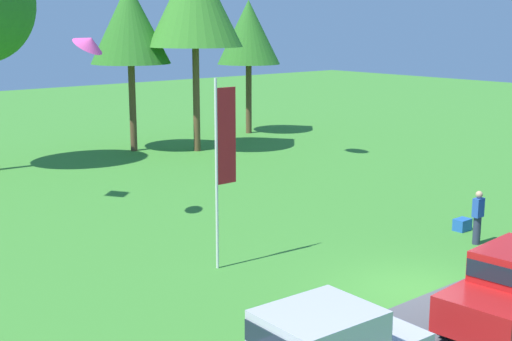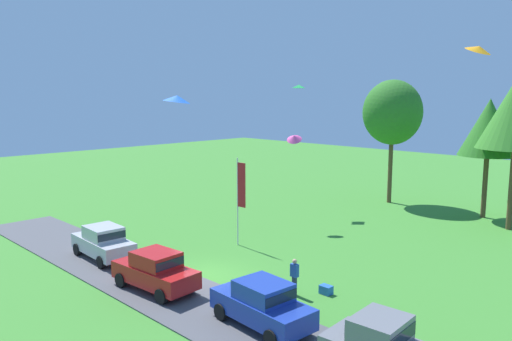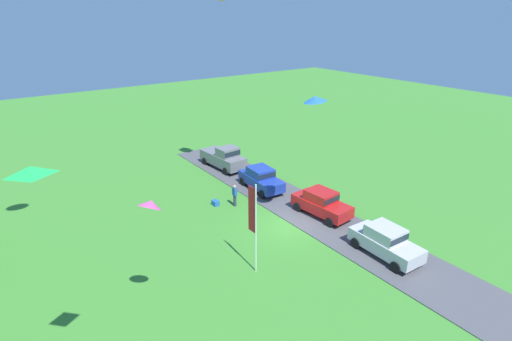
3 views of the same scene
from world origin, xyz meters
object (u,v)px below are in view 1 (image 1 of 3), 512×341
Objects in this scene: person_beside_suv at (478,217)px; kite_delta_over_trees at (89,42)px; tree_left_of_center at (249,33)px; cooler_box at (462,225)px; tree_far_left at (130,24)px; flag_banner at (223,149)px.

kite_delta_over_trees is at bearing 130.87° from person_beside_suv.
person_beside_suv is 24.31m from tree_left_of_center.
person_beside_suv reaches higher than cooler_box.
tree_far_left is (0.39, 21.22, 5.83)m from person_beside_suv.
tree_left_of_center is 7.84× the size of kite_delta_over_trees.
kite_delta_over_trees reaches higher than cooler_box.
person_beside_suv is 0.21× the size of tree_left_of_center.
tree_far_left is at bearing -175.25° from tree_left_of_center.
tree_far_left is 15.77× the size of cooler_box.
flag_banner reaches higher than person_beside_suv.
tree_far_left is 1.09× the size of tree_left_of_center.
tree_left_of_center reaches higher than flag_banner.
person_beside_suv is 1.66× the size of kite_delta_over_trees.
tree_far_left reaches higher than person_beside_suv.
flag_banner is at bearing -81.91° from kite_delta_over_trees.
kite_delta_over_trees reaches higher than person_beside_suv.
tree_far_left reaches higher than cooler_box.
flag_banner is (-7.28, 3.50, 2.52)m from person_beside_suv.
person_beside_suv is 8.46m from flag_banner.
tree_far_left is 1.65× the size of flag_banner.
cooler_box is at bearing -16.05° from flag_banner.
tree_left_of_center is 23.11m from cooler_box.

